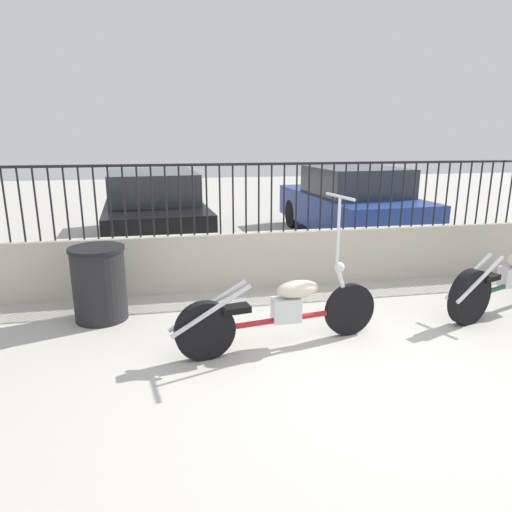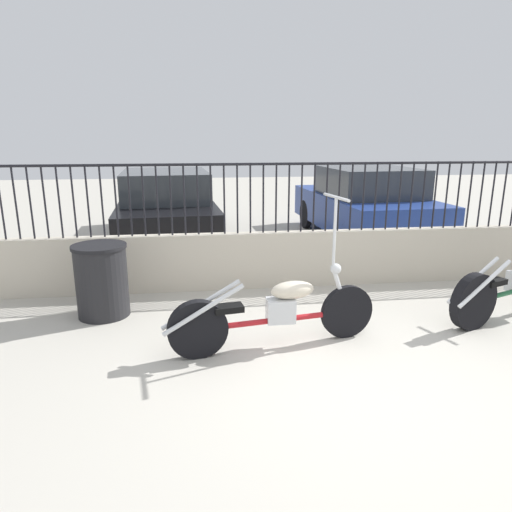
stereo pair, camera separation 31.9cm
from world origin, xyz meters
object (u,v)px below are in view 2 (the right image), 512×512
trash_bin (102,280)px  car_blue (365,204)px  motorcycle_red (267,312)px  car_black (166,207)px  motorcycle_green (512,286)px

trash_bin → car_blue: bearing=38.7°
motorcycle_red → car_black: 5.14m
trash_bin → car_black: 3.93m
car_black → car_blue: bearing=-98.1°
motorcycle_red → car_blue: 5.45m
motorcycle_red → trash_bin: motorcycle_red is taller
motorcycle_green → car_blue: 4.31m
car_black → motorcycle_red: bearing=-170.1°
motorcycle_red → car_blue: bearing=50.6°
motorcycle_green → car_blue: car_blue is taller
motorcycle_green → car_black: bearing=111.3°
motorcycle_red → car_black: motorcycle_red is taller
motorcycle_green → trash_bin: motorcycle_green is taller
motorcycle_green → trash_bin: size_ratio=2.43×
motorcycle_green → car_blue: bearing=71.3°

